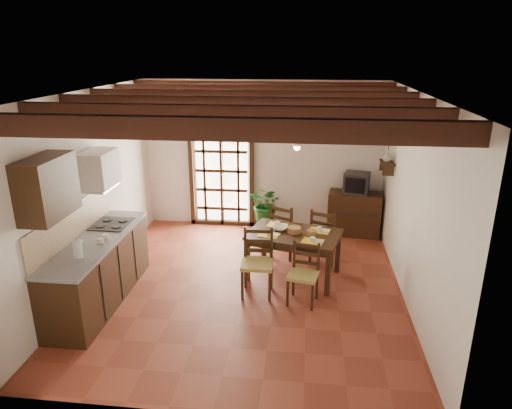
# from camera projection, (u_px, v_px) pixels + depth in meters

# --- Properties ---
(ground_plane) EXTENTS (5.00, 5.00, 0.00)m
(ground_plane) POSITION_uv_depth(u_px,v_px,m) (246.00, 286.00, 6.73)
(ground_plane) COLOR brown
(room_shell) EXTENTS (4.52, 5.02, 2.81)m
(room_shell) POSITION_uv_depth(u_px,v_px,m) (245.00, 167.00, 6.14)
(room_shell) COLOR silver
(room_shell) RESTS_ON ground_plane
(ceiling_beams) EXTENTS (4.50, 4.34, 0.20)m
(ceiling_beams) POSITION_uv_depth(u_px,v_px,m) (245.00, 101.00, 5.86)
(ceiling_beams) COLOR black
(ceiling_beams) RESTS_ON room_shell
(french_door) EXTENTS (1.26, 0.11, 2.32)m
(french_door) POSITION_uv_depth(u_px,v_px,m) (221.00, 167.00, 8.73)
(french_door) COLOR white
(french_door) RESTS_ON ground_plane
(kitchen_counter) EXTENTS (0.64, 2.25, 1.38)m
(kitchen_counter) POSITION_uv_depth(u_px,v_px,m) (98.00, 269.00, 6.22)
(kitchen_counter) COLOR black
(kitchen_counter) RESTS_ON ground_plane
(upper_cabinet) EXTENTS (0.35, 0.80, 0.70)m
(upper_cabinet) POSITION_uv_depth(u_px,v_px,m) (47.00, 188.00, 5.13)
(upper_cabinet) COLOR black
(upper_cabinet) RESTS_ON room_shell
(range_hood) EXTENTS (0.38, 0.60, 0.54)m
(range_hood) POSITION_uv_depth(u_px,v_px,m) (99.00, 170.00, 6.34)
(range_hood) COLOR white
(range_hood) RESTS_ON room_shell
(counter_items) EXTENTS (0.50, 1.43, 0.25)m
(counter_items) POSITION_uv_depth(u_px,v_px,m) (97.00, 234.00, 6.15)
(counter_items) COLOR black
(counter_items) RESTS_ON kitchen_counter
(dining_table) EXTENTS (1.50, 1.15, 0.72)m
(dining_table) POSITION_uv_depth(u_px,v_px,m) (294.00, 239.00, 6.83)
(dining_table) COLOR #311D10
(dining_table) RESTS_ON ground_plane
(chair_near_left) EXTENTS (0.45, 0.43, 0.96)m
(chair_near_left) POSITION_uv_depth(u_px,v_px,m) (257.00, 275.00, 6.45)
(chair_near_left) COLOR #AD994A
(chair_near_left) RESTS_ON ground_plane
(chair_near_right) EXTENTS (0.46, 0.45, 0.85)m
(chair_near_right) POSITION_uv_depth(u_px,v_px,m) (303.00, 285.00, 6.24)
(chair_near_right) COLOR #AD994A
(chair_near_right) RESTS_ON ground_plane
(chair_far_left) EXTENTS (0.57, 0.56, 0.93)m
(chair_far_left) POSITION_uv_depth(u_px,v_px,m) (285.00, 239.00, 7.66)
(chair_far_left) COLOR #AD994A
(chair_far_left) RESTS_ON ground_plane
(chair_far_right) EXTENTS (0.55, 0.54, 0.93)m
(chair_far_right) POSITION_uv_depth(u_px,v_px,m) (324.00, 245.00, 7.43)
(chair_far_right) COLOR #AD994A
(chair_far_right) RESTS_ON ground_plane
(table_setting) EXTENTS (0.97, 0.65, 0.09)m
(table_setting) POSITION_uv_depth(u_px,v_px,m) (294.00, 233.00, 6.80)
(table_setting) COLOR yellow
(table_setting) RESTS_ON dining_table
(table_bowl) EXTENTS (0.28, 0.28, 0.05)m
(table_bowl) POSITION_uv_depth(u_px,v_px,m) (280.00, 228.00, 6.91)
(table_bowl) COLOR white
(table_bowl) RESTS_ON dining_table
(sideboard) EXTENTS (1.01, 0.56, 0.82)m
(sideboard) POSITION_uv_depth(u_px,v_px,m) (354.00, 214.00, 8.51)
(sideboard) COLOR black
(sideboard) RESTS_ON ground_plane
(crt_tv) EXTENTS (0.52, 0.49, 0.38)m
(crt_tv) POSITION_uv_depth(u_px,v_px,m) (357.00, 183.00, 8.30)
(crt_tv) COLOR black
(crt_tv) RESTS_ON sideboard
(fuse_box) EXTENTS (0.25, 0.03, 0.32)m
(fuse_box) POSITION_uv_depth(u_px,v_px,m) (345.00, 139.00, 8.33)
(fuse_box) COLOR white
(fuse_box) RESTS_ON room_shell
(plant_pot) EXTENTS (0.39, 0.39, 0.24)m
(plant_pot) POSITION_uv_depth(u_px,v_px,m) (267.00, 226.00, 8.73)
(plant_pot) COLOR maroon
(plant_pot) RESTS_ON ground_plane
(potted_plant) EXTENTS (2.17, 2.04, 1.91)m
(potted_plant) POSITION_uv_depth(u_px,v_px,m) (267.00, 203.00, 8.58)
(potted_plant) COLOR #144C19
(potted_plant) RESTS_ON ground_plane
(wall_shelf) EXTENTS (0.20, 0.42, 0.20)m
(wall_shelf) POSITION_uv_depth(u_px,v_px,m) (387.00, 165.00, 7.52)
(wall_shelf) COLOR black
(wall_shelf) RESTS_ON room_shell
(shelf_vase) EXTENTS (0.15, 0.15, 0.15)m
(shelf_vase) POSITION_uv_depth(u_px,v_px,m) (388.00, 157.00, 7.47)
(shelf_vase) COLOR #B2BFB2
(shelf_vase) RESTS_ON wall_shelf
(shelf_flowers) EXTENTS (0.14, 0.14, 0.36)m
(shelf_flowers) POSITION_uv_depth(u_px,v_px,m) (389.00, 144.00, 7.40)
(shelf_flowers) COLOR yellow
(shelf_flowers) RESTS_ON shelf_vase
(framed_picture) EXTENTS (0.03, 0.32, 0.32)m
(framed_picture) POSITION_uv_depth(u_px,v_px,m) (395.00, 132.00, 7.33)
(framed_picture) COLOR brown
(framed_picture) RESTS_ON room_shell
(pendant_lamp) EXTENTS (0.36, 0.36, 0.84)m
(pendant_lamp) POSITION_uv_depth(u_px,v_px,m) (297.00, 142.00, 6.45)
(pendant_lamp) COLOR black
(pendant_lamp) RESTS_ON room_shell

